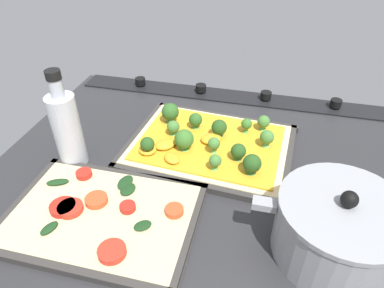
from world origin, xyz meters
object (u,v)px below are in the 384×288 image
object	(u,v)px
baking_tray_back	(103,217)
oil_bottle	(67,128)
veggie_pizza_back	(101,214)
broccoli_pizza	(208,142)
baking_tray_front	(210,147)
cooking_pot	(338,229)

from	to	relation	value
baking_tray_back	oil_bottle	bearing A→B (deg)	-46.50
veggie_pizza_back	oil_bottle	bearing A→B (deg)	-46.62
veggie_pizza_back	oil_bottle	size ratio (longest dim) A/B	1.48
broccoli_pizza	baking_tray_back	bearing A→B (deg)	60.01
broccoli_pizza	baking_tray_front	bearing A→B (deg)	-139.60
baking_tray_front	cooking_pot	distance (cm)	31.34
cooking_pot	oil_bottle	xyz separation A→B (cm)	(48.86, -10.40, 3.11)
veggie_pizza_back	cooking_pot	world-z (taller)	cooking_pot
oil_bottle	cooking_pot	bearing A→B (deg)	167.98
veggie_pizza_back	baking_tray_front	bearing A→B (deg)	-120.77
veggie_pizza_back	cooking_pot	distance (cm)	37.06
broccoli_pizza	cooking_pot	world-z (taller)	cooking_pot
baking_tray_back	cooking_pot	xyz separation A→B (cm)	(-36.64, -2.47, 4.57)
broccoli_pizza	cooking_pot	distance (cm)	31.21
broccoli_pizza	baking_tray_back	world-z (taller)	broccoli_pizza
broccoli_pizza	baking_tray_back	distance (cm)	26.49
broccoli_pizza	veggie_pizza_back	size ratio (longest dim) A/B	1.13
broccoli_pizza	cooking_pot	size ratio (longest dim) A/B	1.31
baking_tray_front	baking_tray_back	bearing A→B (deg)	59.60
veggie_pizza_back	oil_bottle	xyz separation A→B (cm)	(12.08, -12.78, 6.94)
broccoli_pizza	veggie_pizza_back	xyz separation A→B (cm)	(13.36, 22.81, -0.93)
baking_tray_front	veggie_pizza_back	bearing A→B (deg)	59.23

